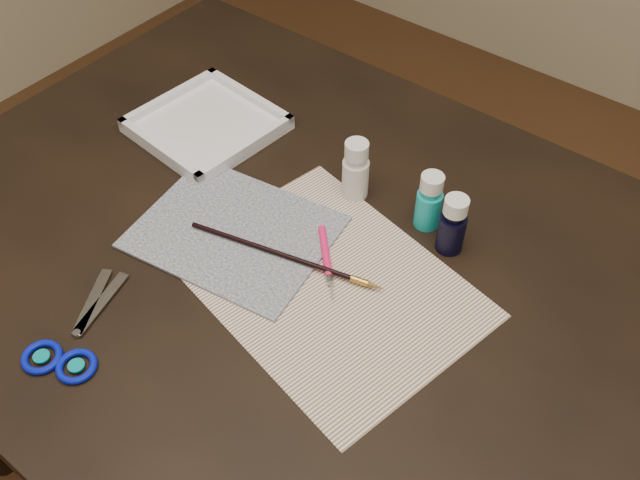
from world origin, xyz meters
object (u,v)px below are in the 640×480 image
Objects in this scene: paint_bottle_white at (356,169)px; scissors at (78,321)px; canvas at (234,232)px; paint_bottle_navy at (453,224)px; paper at (329,285)px; paint_bottle_cyan at (429,201)px; palette_tray at (207,124)px.

paint_bottle_white is 0.50× the size of scissors.
canvas is 0.20m from paint_bottle_white.
canvas is at bearing -146.95° from paint_bottle_navy.
paper is 0.17m from canvas.
paint_bottle_cyan is at bearing 42.26° from canvas.
paint_bottle_cyan is (0.04, 0.18, 0.05)m from paper.
palette_tray reaches higher than canvas.
paint_bottle_navy reaches higher than scissors.
scissors is 0.95× the size of palette_tray.
paint_bottle_navy is at bearing -65.73° from scissors.
paint_bottle_white reaches higher than paint_bottle_navy.
paint_bottle_cyan is 0.51m from scissors.
canvas is at bearing -177.45° from paper.
paint_bottle_white is (0.09, 0.18, 0.05)m from canvas.
palette_tray is (-0.37, 0.14, 0.01)m from paper.
paint_bottle_navy is at bearing 2.47° from palette_tray.
canvas is (-0.17, -0.01, 0.00)m from paper.
paint_bottle_navy is (0.26, 0.17, 0.04)m from canvas.
paint_bottle_white is 0.29m from palette_tray.
palette_tray is (-0.29, -0.03, -0.04)m from paint_bottle_white.
paint_bottle_navy reaches higher than canvas.
paint_bottle_cyan is at bearing 5.68° from palette_tray.
paper is 1.87× the size of palette_tray.
paint_bottle_navy is at bearing -2.47° from paint_bottle_white.
paint_bottle_navy is (0.05, -0.02, 0.00)m from paint_bottle_cyan.
palette_tray reaches higher than scissors.
canvas is 1.31× the size of palette_tray.
paint_bottle_navy reaches higher than paint_bottle_cyan.
scissors is (-0.26, -0.44, -0.04)m from paint_bottle_cyan.
paint_bottle_white is 0.45m from scissors.
paper is 3.94× the size of paint_bottle_white.
paint_bottle_cyan reaches higher than paper.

